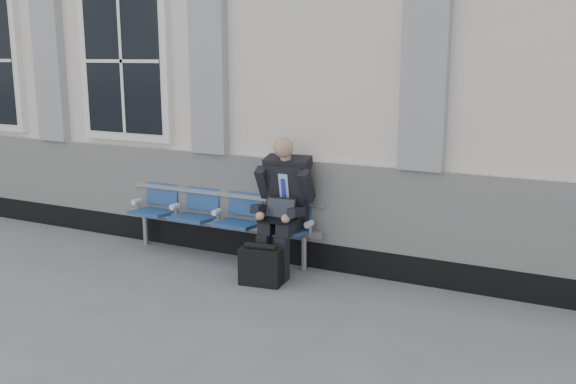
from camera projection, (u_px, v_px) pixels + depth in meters
The scene contains 5 objects.
ground at pixel (23, 266), 7.21m from camera, with size 70.00×70.00×0.00m, color slate.
station_building at pixel (195, 62), 9.78m from camera, with size 14.40×4.40×4.49m.
bench at pixel (220, 211), 7.45m from camera, with size 2.60×0.47×0.91m.
businessman at pixel (284, 201), 6.88m from camera, with size 0.62×0.83×1.48m.
briefcase at pixel (261, 266), 6.57m from camera, with size 0.46×0.24×0.44m.
Camera 1 is at (5.79, -4.77, 2.32)m, focal length 40.00 mm.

